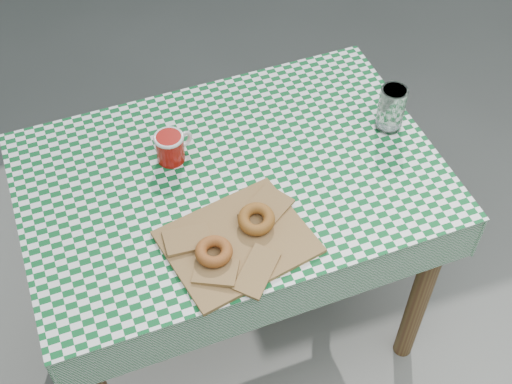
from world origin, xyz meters
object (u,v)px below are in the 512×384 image
table (234,258)px  paper_bag (238,241)px  drinking_glass (391,109)px  coffee_mug (170,148)px

table → paper_bag: 0.45m
table → paper_bag: size_ratio=3.22×
table → drinking_glass: drinking_glass is taller
paper_bag → coffee_mug: 0.34m
paper_bag → coffee_mug: bearing=104.7°
paper_bag → drinking_glass: (0.52, 0.25, 0.06)m
paper_bag → drinking_glass: 0.58m
table → drinking_glass: bearing=1.8°
table → drinking_glass: (0.47, 0.04, 0.45)m
coffee_mug → drinking_glass: bearing=-29.8°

